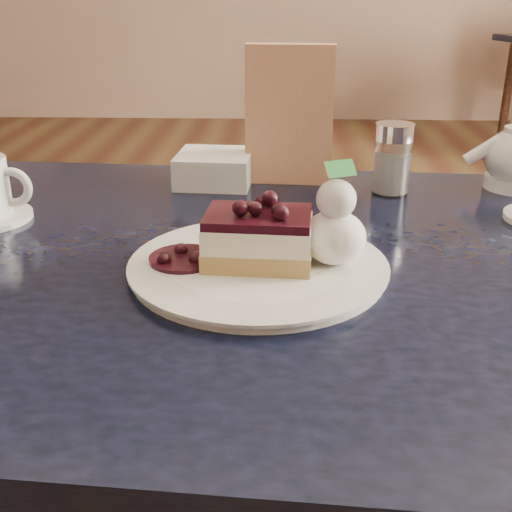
{
  "coord_description": "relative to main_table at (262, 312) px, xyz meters",
  "views": [
    {
      "loc": [
        0.22,
        -0.55,
        1.07
      ],
      "look_at": [
        0.2,
        0.06,
        0.81
      ],
      "focal_mm": 45.0,
      "sensor_mm": 36.0,
      "label": 1
    }
  ],
  "objects": [
    {
      "name": "main_table",
      "position": [
        0.0,
        0.0,
        0.0
      ],
      "size": [
        1.27,
        0.9,
        0.76
      ],
      "rotation": [
        0.0,
        0.0,
        -0.07
      ],
      "color": "black",
      "rests_on": "ground"
    },
    {
      "name": "dessert_plate",
      "position": [
        -0.0,
        -0.05,
        0.09
      ],
      "size": [
        0.29,
        0.29,
        0.01
      ],
      "primitive_type": "cylinder",
      "color": "white",
      "rests_on": "main_table"
    },
    {
      "name": "cheesecake_slice",
      "position": [
        -0.0,
        -0.05,
        0.12
      ],
      "size": [
        0.13,
        0.09,
        0.06
      ],
      "rotation": [
        0.0,
        0.0,
        -0.07
      ],
      "color": "tan",
      "rests_on": "dessert_plate"
    },
    {
      "name": "whipped_cream",
      "position": [
        0.08,
        -0.05,
        0.12
      ],
      "size": [
        0.07,
        0.07,
        0.06
      ],
      "color": "white",
      "rests_on": "dessert_plate"
    },
    {
      "name": "berry_sauce",
      "position": [
        -0.09,
        -0.05,
        0.09
      ],
      "size": [
        0.08,
        0.08,
        0.01
      ],
      "primitive_type": "cylinder",
      "color": "black",
      "rests_on": "dessert_plate"
    },
    {
      "name": "menu_card",
      "position": [
        0.04,
        0.32,
        0.19
      ],
      "size": [
        0.14,
        0.04,
        0.22
      ],
      "primitive_type": "cube",
      "rotation": [
        0.0,
        0.0,
        -0.07
      ],
      "color": "beige",
      "rests_on": "main_table"
    },
    {
      "name": "sugar_shaker",
      "position": [
        0.2,
        0.26,
        0.14
      ],
      "size": [
        0.06,
        0.06,
        0.11
      ],
      "color": "white",
      "rests_on": "main_table"
    },
    {
      "name": "napkin_stack",
      "position": [
        -0.09,
        0.31,
        0.11
      ],
      "size": [
        0.13,
        0.13,
        0.05
      ],
      "primitive_type": "cube",
      "rotation": [
        0.0,
        0.0,
        -0.07
      ],
      "color": "white",
      "rests_on": "main_table"
    }
  ]
}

